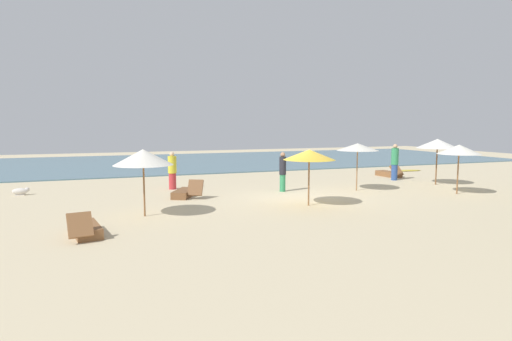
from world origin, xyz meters
name	(u,v)px	position (x,y,z in m)	size (l,w,h in m)	color
ground_plane	(301,199)	(0.00, 0.00, 0.00)	(60.00, 60.00, 0.00)	beige
ocean_water	(200,161)	(0.00, 17.00, 0.03)	(48.00, 16.00, 0.06)	slate
umbrella_0	(143,157)	(-5.89, -0.97, 1.85)	(1.83, 1.83, 2.09)	brown
umbrella_1	(459,149)	(6.57, -1.11, 1.83)	(1.71, 1.71, 2.03)	brown
umbrella_2	(309,155)	(-0.29, -1.19, 1.79)	(1.82, 1.82, 1.98)	brown
umbrella_3	(358,147)	(3.22, 1.10, 1.88)	(1.78, 1.78, 2.04)	olive
umbrella_4	(437,144)	(7.73, 1.30, 1.94)	(1.92, 1.92, 2.16)	brown
lounger_0	(389,174)	(7.60, 4.55, 0.17)	(0.69, 1.74, 0.66)	brown
lounger_1	(185,193)	(-4.04, 2.04, 0.17)	(1.28, 1.73, 0.73)	brown
lounger_2	(86,229)	(-7.55, -2.80, 0.17)	(0.85, 1.74, 0.72)	brown
person_0	(395,162)	(6.93, 3.29, 0.93)	(0.45, 0.45, 1.85)	#2D4C8C
person_1	(172,171)	(-4.17, 4.23, 0.82)	(0.37, 0.37, 1.65)	#BF3338
person_2	(283,171)	(0.11, 1.96, 0.86)	(0.35, 0.35, 1.68)	#338C59
dog	(21,191)	(-10.17, 4.77, 0.16)	(0.66, 0.32, 0.31)	silver
surfboard	(406,170)	(10.30, 6.45, 0.04)	(2.07, 0.78, 0.07)	gold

